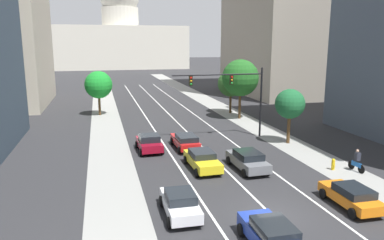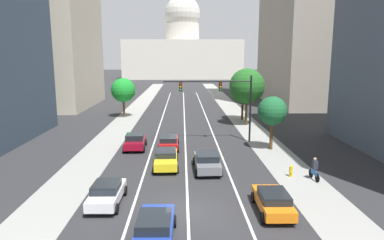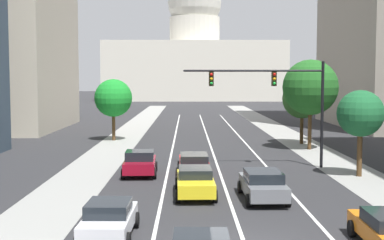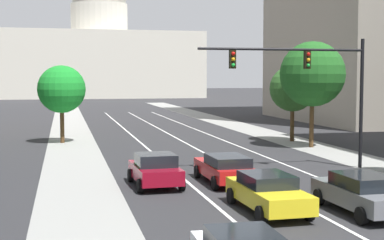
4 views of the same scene
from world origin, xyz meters
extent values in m
plane|color=#2B2B2D|center=(0.00, 40.00, 0.00)|extent=(400.00, 400.00, 0.00)
cube|color=gray|center=(-8.56, 35.00, 0.01)|extent=(3.65, 130.00, 0.01)
cube|color=gray|center=(8.56, 35.00, 0.01)|extent=(3.65, 130.00, 0.01)
cube|color=white|center=(-3.37, 25.00, 0.01)|extent=(0.16, 90.00, 0.01)
cube|color=white|center=(0.00, 25.00, 0.01)|extent=(0.16, 90.00, 0.01)
cube|color=white|center=(3.37, 25.00, 0.01)|extent=(0.16, 90.00, 0.01)
cube|color=beige|center=(0.00, 133.67, 8.06)|extent=(49.60, 23.81, 16.13)
cylinder|color=beige|center=(0.00, 133.67, 19.69)|extent=(14.09, 14.09, 7.12)
cube|color=slate|center=(1.68, 7.60, 0.65)|extent=(1.98, 4.74, 0.66)
cube|color=black|center=(1.69, 7.45, 1.23)|extent=(1.77, 2.36, 0.50)
cylinder|color=black|center=(0.71, 9.18, 0.32)|extent=(0.23, 0.64, 0.64)
cylinder|color=black|center=(2.58, 9.22, 0.32)|extent=(0.23, 0.64, 0.64)
cylinder|color=black|center=(0.79, 5.99, 0.32)|extent=(0.23, 0.64, 0.64)
cube|color=red|center=(-1.68, 14.57, 0.63)|extent=(1.89, 4.72, 0.62)
cube|color=black|center=(-1.67, 13.97, 1.17)|extent=(1.71, 2.46, 0.46)
cylinder|color=black|center=(-2.62, 16.15, 0.32)|extent=(0.23, 0.64, 0.64)
cylinder|color=black|center=(-0.80, 16.18, 0.32)|extent=(0.23, 0.64, 0.64)
cylinder|color=black|center=(-2.57, 12.96, 0.32)|extent=(0.23, 0.64, 0.64)
cylinder|color=black|center=(-0.75, 12.99, 0.32)|extent=(0.23, 0.64, 0.64)
cube|color=yellow|center=(-1.68, 8.54, 0.65)|extent=(1.95, 4.80, 0.65)
cube|color=black|center=(-1.69, 8.67, 1.21)|extent=(1.74, 2.24, 0.47)
cylinder|color=black|center=(-2.64, 10.14, 0.32)|extent=(0.24, 0.65, 0.64)
cylinder|color=black|center=(-0.81, 10.18, 0.32)|extent=(0.24, 0.65, 0.64)
cylinder|color=black|center=(-2.56, 6.90, 0.32)|extent=(0.24, 0.65, 0.64)
cylinder|color=black|center=(-0.73, 6.95, 0.32)|extent=(0.24, 0.65, 0.64)
cube|color=maroon|center=(-5.05, 14.46, 0.66)|extent=(2.03, 4.11, 0.67)
cube|color=black|center=(-5.04, 14.29, 1.27)|extent=(1.80, 1.89, 0.56)
cylinder|color=black|center=(-6.04, 15.80, 0.32)|extent=(0.24, 0.65, 0.64)
cylinder|color=black|center=(-4.15, 15.87, 0.32)|extent=(0.24, 0.65, 0.64)
cylinder|color=black|center=(-5.95, 13.05, 0.32)|extent=(0.24, 0.65, 0.64)
cylinder|color=black|center=(-4.05, 13.12, 0.32)|extent=(0.24, 0.65, 0.64)
cylinder|color=black|center=(7.03, 17.22, 3.60)|extent=(0.20, 0.20, 7.20)
cylinder|color=black|center=(2.34, 17.22, 6.56)|extent=(9.38, 0.14, 0.14)
cube|color=black|center=(3.75, 17.22, 6.01)|extent=(0.32, 0.28, 0.96)
sphere|color=red|center=(3.75, 17.07, 6.31)|extent=(0.20, 0.20, 0.20)
sphere|color=orange|center=(3.75, 17.07, 6.01)|extent=(0.20, 0.20, 0.20)
sphere|color=green|center=(3.75, 17.07, 5.71)|extent=(0.20, 0.20, 0.20)
cube|color=black|center=(-0.47, 17.22, 6.01)|extent=(0.32, 0.28, 0.96)
sphere|color=red|center=(-0.47, 17.07, 6.31)|extent=(0.20, 0.20, 0.20)
sphere|color=orange|center=(-0.47, 17.07, 6.01)|extent=(0.20, 0.20, 0.20)
sphere|color=green|center=(-0.47, 17.07, 5.71)|extent=(0.20, 0.20, 0.20)
cylinder|color=#51381E|center=(8.34, 26.49, 1.83)|extent=(0.32, 0.32, 3.66)
sphere|color=#215E20|center=(8.34, 26.49, 5.30)|extent=(4.70, 4.70, 4.70)
cylinder|color=#51381E|center=(8.50, 30.43, 1.46)|extent=(0.32, 0.32, 2.91)
sphere|color=#316228|center=(8.50, 30.43, 4.19)|extent=(3.65, 3.65, 3.65)
cylinder|color=#51381E|center=(-9.28, 33.34, 1.44)|extent=(0.32, 0.32, 2.87)
sphere|color=#1A8B29|center=(-9.28, 33.34, 4.16)|extent=(3.68, 3.68, 3.68)
camera|label=1|loc=(-9.17, -18.07, 9.60)|focal=34.79mm
camera|label=2|loc=(-0.30, -19.36, 9.10)|focal=32.29mm
camera|label=3|loc=(-2.09, -18.72, 6.04)|focal=50.07mm
camera|label=4|loc=(-9.17, -11.42, 5.09)|focal=53.05mm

